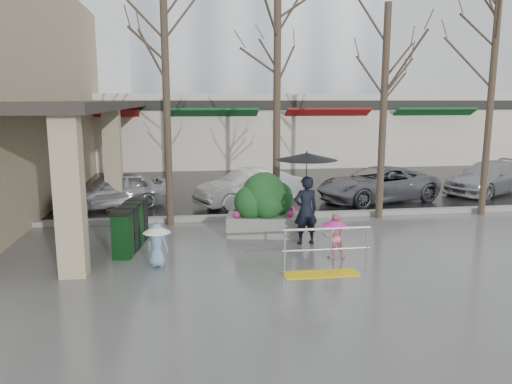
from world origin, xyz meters
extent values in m
plane|color=#51514F|center=(0.00, 0.00, 0.00)|extent=(120.00, 120.00, 0.00)
cube|color=black|center=(0.00, 22.00, 0.01)|extent=(120.00, 36.00, 0.01)
cube|color=gray|center=(0.00, 4.00, 0.07)|extent=(120.00, 0.30, 0.15)
cube|color=#2D2823|center=(-4.80, 8.00, 3.62)|extent=(2.80, 18.00, 0.25)
cube|color=tan|center=(-3.90, -0.50, 1.75)|extent=(0.55, 0.55, 3.50)
cube|color=tan|center=(-3.90, 6.00, 1.75)|extent=(0.55, 0.55, 3.50)
cube|color=beige|center=(2.00, 18.00, 2.00)|extent=(34.00, 6.00, 4.00)
cube|color=maroon|center=(-6.00, 15.10, 2.85)|extent=(4.50, 1.68, 0.87)
cube|color=#0F4C1E|center=(0.00, 15.10, 2.85)|extent=(4.50, 1.68, 0.87)
cube|color=maroon|center=(6.00, 15.10, 2.85)|extent=(4.50, 1.68, 0.87)
cube|color=#0F4C1E|center=(12.00, 15.10, 2.85)|extent=(4.50, 1.68, 0.87)
cube|color=black|center=(2.00, 15.10, 3.40)|extent=(34.00, 0.35, 0.50)
cube|color=yellow|center=(1.30, -1.20, 0.01)|extent=(1.60, 0.50, 0.02)
cylinder|color=silver|center=(0.50, -1.20, 0.50)|extent=(0.05, 0.05, 1.00)
cylinder|color=silver|center=(1.50, -1.20, 0.50)|extent=(0.05, 0.05, 1.00)
cylinder|color=silver|center=(2.30, -1.20, 0.50)|extent=(0.05, 0.05, 1.00)
cylinder|color=silver|center=(1.40, -1.20, 1.00)|extent=(1.90, 0.06, 0.06)
cylinder|color=silver|center=(1.40, -1.20, 0.55)|extent=(1.90, 0.04, 0.04)
cylinder|color=#382B21|center=(-2.00, 3.60, 3.40)|extent=(0.22, 0.22, 6.80)
cylinder|color=#382B21|center=(1.20, 3.60, 3.50)|extent=(0.22, 0.22, 7.00)
cylinder|color=#382B21|center=(4.50, 3.60, 3.25)|extent=(0.22, 0.22, 6.50)
cylinder|color=#382B21|center=(8.00, 3.60, 3.60)|extent=(0.22, 0.22, 7.20)
imported|color=black|center=(1.51, 1.11, 0.89)|extent=(0.70, 0.51, 1.77)
cylinder|color=black|center=(1.51, 1.11, 1.80)|extent=(0.02, 0.02, 1.12)
cone|color=black|center=(1.51, 1.11, 2.27)|extent=(1.57, 1.57, 0.18)
sphere|color=black|center=(1.51, 1.11, 2.38)|extent=(0.05, 0.05, 0.05)
imported|color=pink|center=(1.90, -0.16, 0.54)|extent=(0.55, 0.44, 1.08)
cylinder|color=black|center=(1.90, -0.16, 0.74)|extent=(0.02, 0.02, 0.47)
cone|color=#E824A5|center=(1.90, -0.16, 0.88)|extent=(0.58, 0.58, 0.18)
sphere|color=black|center=(1.90, -0.16, 0.99)|extent=(0.05, 0.05, 0.05)
imported|color=#6891B9|center=(-2.18, -0.16, 0.49)|extent=(0.56, 0.45, 0.99)
cylinder|color=black|center=(-2.18, -0.16, 0.73)|extent=(0.02, 0.02, 0.46)
cone|color=white|center=(-2.18, -0.16, 0.87)|extent=(0.62, 0.62, 0.18)
sphere|color=black|center=(-2.18, -0.16, 0.98)|extent=(0.05, 0.05, 0.05)
cube|color=#65635E|center=(0.59, 2.13, 0.28)|extent=(2.14, 1.33, 0.55)
ellipsoid|color=#133D1D|center=(0.59, 2.13, 1.10)|extent=(1.22, 1.10, 1.28)
sphere|color=#133D1D|center=(0.20, 2.02, 0.95)|extent=(0.88, 0.88, 0.88)
sphere|color=#133D1D|center=(0.97, 2.30, 0.97)|extent=(0.93, 0.93, 0.93)
cube|color=black|center=(-3.01, 0.57, 0.52)|extent=(0.48, 0.48, 1.04)
cube|color=black|center=(-3.01, 0.57, 1.09)|extent=(0.52, 0.52, 0.08)
cube|color=black|center=(-2.94, 1.08, 0.52)|extent=(0.48, 0.48, 1.04)
cube|color=black|center=(-2.94, 1.08, 1.09)|extent=(0.52, 0.52, 0.08)
cube|color=#0E3E15|center=(-2.86, 1.60, 0.52)|extent=(0.48, 0.48, 1.04)
cube|color=black|center=(-2.86, 1.60, 1.09)|extent=(0.52, 0.52, 0.08)
cube|color=black|center=(-2.79, 2.11, 0.52)|extent=(0.48, 0.48, 1.04)
cube|color=black|center=(-2.79, 2.11, 1.09)|extent=(0.52, 0.52, 0.08)
imported|color=#A7A8AC|center=(-3.99, 6.30, 0.63)|extent=(3.98, 2.61, 1.26)
imported|color=white|center=(0.70, 6.19, 0.63)|extent=(4.03, 2.80, 1.26)
imported|color=slate|center=(5.43, 6.14, 0.63)|extent=(4.93, 3.21, 1.26)
imported|color=#9F9FA3|center=(10.47, 7.07, 0.63)|extent=(4.67, 3.53, 1.26)
camera|label=1|loc=(-1.51, -11.06, 3.67)|focal=35.00mm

